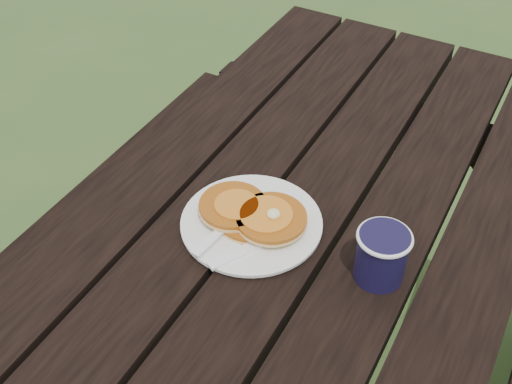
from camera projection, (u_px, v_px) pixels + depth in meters
The scene contains 5 objects.
plate at pixel (251, 224), 1.12m from camera, with size 0.24×0.24×0.01m, color white.
pancake_stack at pixel (253, 214), 1.11m from camera, with size 0.19×0.13×0.04m.
knife at pixel (256, 245), 1.07m from camera, with size 0.02×0.18×0.01m, color white.
fork at pixel (215, 236), 1.08m from camera, with size 0.03×0.16×0.01m, color white, non-canonical shape.
coffee_cup at pixel (382, 253), 1.01m from camera, with size 0.09×0.09×0.09m.
Camera 1 is at (0.32, -0.59, 1.55)m, focal length 45.00 mm.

